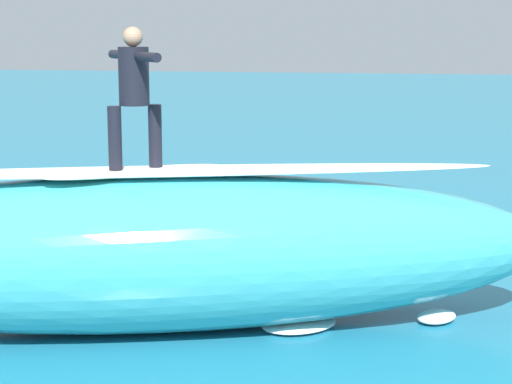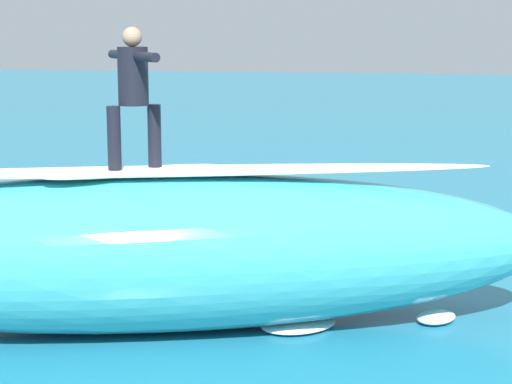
% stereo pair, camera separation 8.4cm
% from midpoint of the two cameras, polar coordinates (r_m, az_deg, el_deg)
% --- Properties ---
extents(ground_plane, '(120.00, 120.00, 0.00)m').
position_cam_midpoint_polar(ground_plane, '(12.85, -3.89, -5.63)').
color(ground_plane, teal).
extents(wave_crest, '(9.82, 4.94, 1.87)m').
position_cam_midpoint_polar(wave_crest, '(10.65, -6.34, -3.87)').
color(wave_crest, teal).
rests_on(wave_crest, ground_plane).
extents(wave_foam_lip, '(8.03, 3.18, 0.08)m').
position_cam_midpoint_polar(wave_foam_lip, '(10.45, -6.45, 1.32)').
color(wave_foam_lip, white).
rests_on(wave_foam_lip, wave_crest).
extents(surfboard_riding, '(2.06, 1.77, 0.08)m').
position_cam_midpoint_polar(surfboard_riding, '(10.45, -7.51, 1.30)').
color(surfboard_riding, '#EAE5C6').
rests_on(surfboard_riding, wave_crest).
extents(surfer_riding, '(1.03, 1.28, 1.63)m').
position_cam_midpoint_polar(surfer_riding, '(10.34, -7.64, 6.70)').
color(surfer_riding, black).
rests_on(surfer_riding, surfboard_riding).
extents(surfboard_paddling, '(2.37, 0.89, 0.09)m').
position_cam_midpoint_polar(surfboard_paddling, '(13.49, 6.19, -4.69)').
color(surfboard_paddling, '#33B2D1').
rests_on(surfboard_paddling, ground_plane).
extents(surfer_paddling, '(1.58, 0.51, 0.28)m').
position_cam_midpoint_polar(surfer_paddling, '(13.41, 6.70, -4.04)').
color(surfer_paddling, black).
rests_on(surfer_paddling, surfboard_paddling).
extents(foam_patch_near, '(0.95, 0.81, 0.11)m').
position_cam_midpoint_polar(foam_patch_near, '(16.02, -12.22, -2.40)').
color(foam_patch_near, white).
rests_on(foam_patch_near, ground_plane).
extents(foam_patch_mid, '(1.20, 1.18, 0.10)m').
position_cam_midpoint_polar(foam_patch_mid, '(10.85, 2.96, -8.42)').
color(foam_patch_mid, white).
rests_on(foam_patch_mid, ground_plane).
extents(foam_patch_far, '(0.66, 0.72, 0.12)m').
position_cam_midpoint_polar(foam_patch_far, '(11.27, 11.68, -7.85)').
color(foam_patch_far, white).
rests_on(foam_patch_far, ground_plane).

